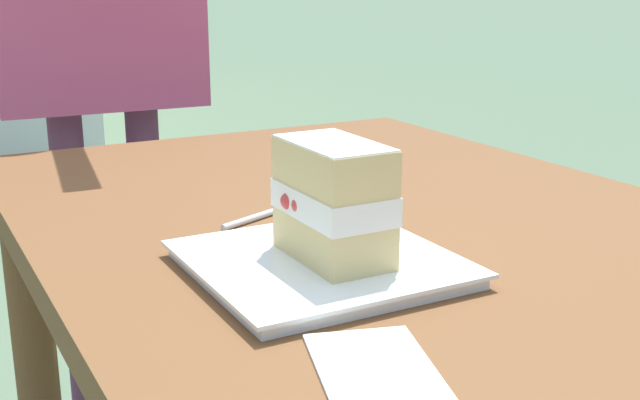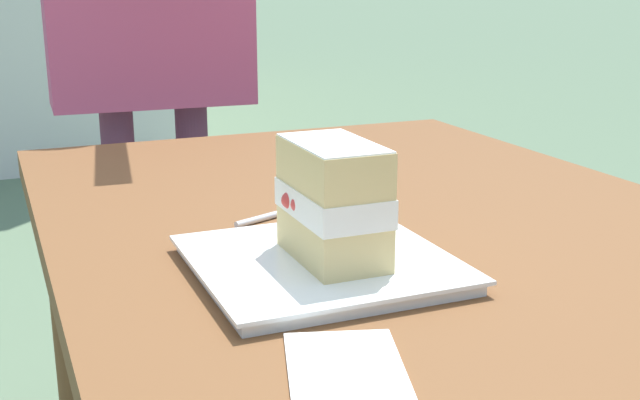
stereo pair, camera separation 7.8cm
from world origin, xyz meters
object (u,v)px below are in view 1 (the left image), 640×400
object	(u,v)px
dessert_fork	(280,209)
dessert_plate	(320,264)
cake_slice	(333,201)
patio_table	(392,316)
paper_napkin	(378,373)

from	to	relation	value
dessert_fork	dessert_plate	bearing A→B (deg)	164.97
dessert_plate	cake_slice	size ratio (longest dim) A/B	1.93
dessert_plate	cake_slice	xyz separation A→B (m)	(-0.01, -0.01, 0.07)
patio_table	dessert_plate	distance (m)	0.21
cake_slice	paper_napkin	distance (m)	0.22
dessert_plate	cake_slice	distance (m)	0.07
patio_table	cake_slice	xyz separation A→B (m)	(-0.10, 0.14, 0.19)
cake_slice	dessert_fork	distance (m)	0.23
dessert_plate	paper_napkin	world-z (taller)	dessert_plate
cake_slice	dessert_fork	xyz separation A→B (m)	(0.21, -0.05, -0.07)
dessert_plate	cake_slice	world-z (taller)	cake_slice
patio_table	cake_slice	world-z (taller)	cake_slice
patio_table	dessert_plate	xyz separation A→B (m)	(-0.09, 0.15, 0.12)
patio_table	dessert_plate	bearing A→B (deg)	121.78
cake_slice	paper_napkin	size ratio (longest dim) A/B	0.77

